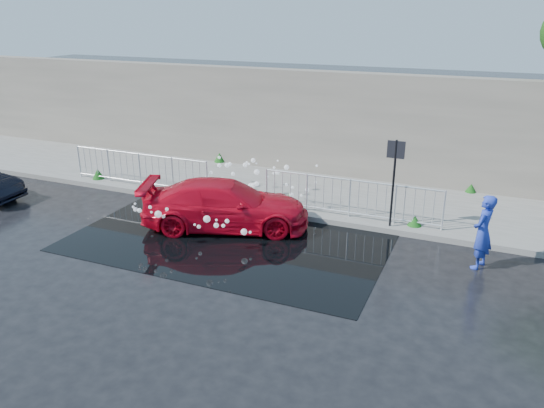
{
  "coord_description": "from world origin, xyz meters",
  "views": [
    {
      "loc": [
        6.42,
        -10.16,
        5.62
      ],
      "look_at": [
        1.54,
        1.32,
        1.0
      ],
      "focal_mm": 35.0,
      "sensor_mm": 36.0,
      "label": 1
    }
  ],
  "objects": [
    {
      "name": "ground",
      "position": [
        0.0,
        0.0,
        0.0
      ],
      "size": [
        90.0,
        90.0,
        0.0
      ],
      "primitive_type": "plane",
      "color": "black",
      "rests_on": "ground"
    },
    {
      "name": "person",
      "position": [
        6.5,
        1.81,
        0.88
      ],
      "size": [
        0.6,
        0.74,
        1.76
      ],
      "primitive_type": "imported",
      "rotation": [
        0.0,
        0.0,
        -1.89
      ],
      "color": "#2439B4",
      "rests_on": "ground"
    },
    {
      "name": "red_car",
      "position": [
        0.04,
        1.64,
        0.65
      ],
      "size": [
        4.81,
        3.23,
        1.29
      ],
      "primitive_type": "imported",
      "rotation": [
        0.0,
        0.0,
        1.92
      ],
      "color": "red",
      "rests_on": "ground"
    },
    {
      "name": "railing_right",
      "position": [
        3.0,
        3.35,
        0.74
      ],
      "size": [
        5.05,
        0.05,
        1.1
      ],
      "color": "silver",
      "rests_on": "pavement"
    },
    {
      "name": "weeds",
      "position": [
        -0.33,
        4.43,
        0.33
      ],
      "size": [
        12.17,
        3.93,
        0.45
      ],
      "color": "#124412",
      "rests_on": "pavement"
    },
    {
      "name": "retaining_wall",
      "position": [
        0.0,
        7.2,
        1.9
      ],
      "size": [
        30.0,
        0.6,
        3.5
      ],
      "primitive_type": "cube",
      "color": "#696258",
      "rests_on": "pavement"
    },
    {
      "name": "puddle",
      "position": [
        0.5,
        1.0,
        0.01
      ],
      "size": [
        8.0,
        5.0,
        0.01
      ],
      "primitive_type": "cube",
      "color": "black",
      "rests_on": "ground"
    },
    {
      "name": "railing_left",
      "position": [
        -4.0,
        3.35,
        0.74
      ],
      "size": [
        5.05,
        0.05,
        1.1
      ],
      "color": "silver",
      "rests_on": "pavement"
    },
    {
      "name": "pavement",
      "position": [
        0.0,
        5.0,
        0.07
      ],
      "size": [
        30.0,
        4.0,
        0.15
      ],
      "primitive_type": "cube",
      "color": "slate",
      "rests_on": "ground"
    },
    {
      "name": "water_spray",
      "position": [
        -0.36,
        2.78,
        0.7
      ],
      "size": [
        3.64,
        5.56,
        0.97
      ],
      "color": "white",
      "rests_on": "ground"
    },
    {
      "name": "curb",
      "position": [
        0.0,
        3.0,
        0.08
      ],
      "size": [
        30.0,
        0.25,
        0.16
      ],
      "primitive_type": "cube",
      "color": "slate",
      "rests_on": "ground"
    },
    {
      "name": "sign_post",
      "position": [
        4.2,
        3.1,
        1.72
      ],
      "size": [
        0.45,
        0.06,
        2.5
      ],
      "color": "black",
      "rests_on": "ground"
    }
  ]
}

